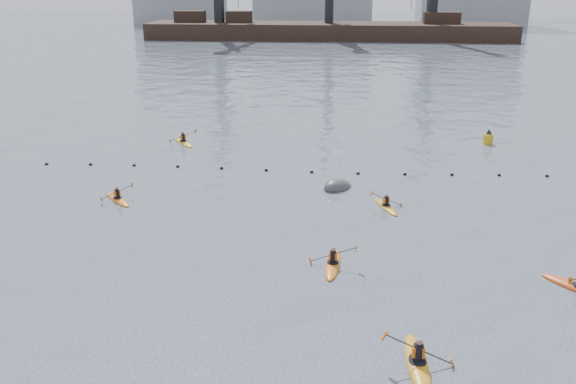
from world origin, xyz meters
name	(u,v)px	position (x,y,z in m)	size (l,w,h in m)	color
float_line	(289,170)	(-0.50, 22.53, 0.03)	(33.24, 0.73, 0.24)	black
barge_pier	(327,29)	(-0.22, 110.00, 1.89)	(72.00, 19.30, 29.50)	black
kayaker_0	(333,264)	(2.60, 8.96, 0.10)	(2.19, 3.19, 1.20)	orange
kayaker_1	(417,362)	(5.50, 1.89, 0.11)	(2.48, 3.58, 1.41)	#C78617
kayaker_2	(118,199)	(-9.79, 16.20, 0.09)	(2.38, 2.57, 1.00)	orange
kayaker_3	(386,206)	(5.41, 16.35, 0.09)	(1.92, 2.88, 1.15)	#BE8B16
kayaker_5	(183,142)	(-9.15, 28.80, 0.10)	(2.41, 3.05, 1.11)	gold
mooring_buoy	(338,188)	(2.73, 19.44, 0.00)	(2.23, 1.31, 1.11)	#3D3F42
nav_buoy	(488,139)	(14.00, 30.60, 0.40)	(0.72, 0.72, 1.31)	#BA9512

